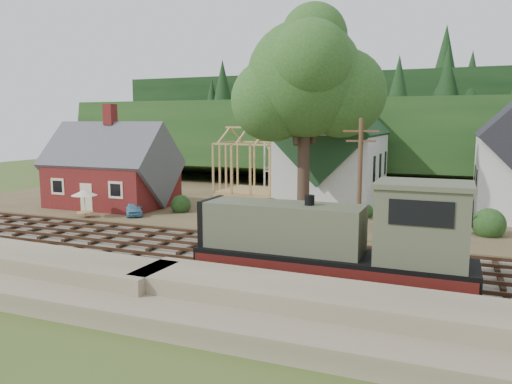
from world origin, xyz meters
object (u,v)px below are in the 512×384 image
at_px(locomotive, 341,243).
at_px(patio_set, 84,194).
at_px(car_blue, 133,209).
at_px(car_green, 127,195).

relative_size(locomotive, patio_set, 5.75).
relative_size(car_blue, patio_set, 1.41).
relative_size(locomotive, car_blue, 4.07).
height_order(locomotive, car_green, locomotive).
height_order(car_green, patio_set, patio_set).
xyz_separation_m(locomotive, patio_set, (-22.16, 8.50, -0.04)).
height_order(locomotive, patio_set, locomotive).
bearing_deg(patio_set, locomotive, -20.99).
distance_m(locomotive, car_blue, 22.05).
distance_m(locomotive, patio_set, 23.73).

